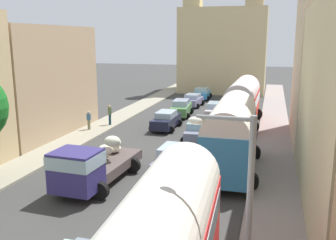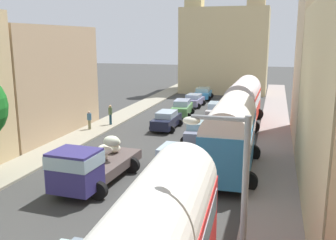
# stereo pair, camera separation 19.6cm
# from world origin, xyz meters

# --- Properties ---
(ground_plane) EXTENTS (154.00, 154.00, 0.00)m
(ground_plane) POSITION_xyz_m (0.00, 27.00, 0.00)
(ground_plane) COLOR #3A3A38
(sidewalk_left) EXTENTS (2.50, 70.00, 0.14)m
(sidewalk_left) POSITION_xyz_m (-7.25, 27.00, 0.07)
(sidewalk_left) COLOR gray
(sidewalk_left) RESTS_ON ground
(sidewalk_right) EXTENTS (2.50, 70.00, 0.14)m
(sidewalk_right) POSITION_xyz_m (7.25, 27.00, 0.07)
(sidewalk_right) COLOR gray
(sidewalk_right) RESTS_ON ground
(building_left_2) EXTENTS (5.09, 11.27, 8.48)m
(building_left_2) POSITION_xyz_m (-11.04, 24.41, 4.24)
(building_left_2) COLOR tan
(building_left_2) RESTS_ON ground
(distant_church) EXTENTS (11.71, 7.93, 18.34)m
(distant_church) POSITION_xyz_m (-0.00, 52.76, 6.35)
(distant_church) COLOR #C9B481
(distant_church) RESTS_ON ground
(parked_bus_1) EXTENTS (3.44, 8.12, 4.24)m
(parked_bus_1) POSITION_xyz_m (4.80, 19.64, 2.34)
(parked_bus_1) COLOR teal
(parked_bus_1) RESTS_ON ground
(parked_bus_2) EXTENTS (3.39, 8.89, 4.03)m
(parked_bus_2) POSITION_xyz_m (4.46, 32.23, 2.22)
(parked_bus_2) COLOR red
(parked_bus_2) RESTS_ON ground
(cargo_truck_0) EXTENTS (3.25, 6.60, 2.41)m
(cargo_truck_0) POSITION_xyz_m (-1.79, 15.42, 1.25)
(cargo_truck_0) COLOR navy
(cargo_truck_0) RESTS_ON ground
(car_0) EXTENTS (2.21, 4.21, 1.53)m
(car_0) POSITION_xyz_m (-1.60, 28.75, 0.78)
(car_0) COLOR #191C31
(car_0) RESTS_ON ground
(car_1) EXTENTS (2.35, 4.26, 1.64)m
(car_1) POSITION_xyz_m (-1.60, 34.25, 0.82)
(car_1) COLOR #558F4C
(car_1) RESTS_ON ground
(car_2) EXTENTS (2.36, 3.76, 1.42)m
(car_2) POSITION_xyz_m (-1.60, 39.75, 0.73)
(car_2) COLOR gray
(car_2) RESTS_ON ground
(car_3) EXTENTS (2.49, 4.11, 1.46)m
(car_3) POSITION_xyz_m (-1.60, 45.25, 0.74)
(car_3) COLOR #368DCC
(car_3) RESTS_ON ground
(car_5) EXTENTS (2.25, 3.92, 1.56)m
(car_5) POSITION_xyz_m (1.65, 18.72, 0.77)
(car_5) COLOR gray
(car_5) RESTS_ON ground
(car_6) EXTENTS (2.33, 3.98, 1.47)m
(car_6) POSITION_xyz_m (1.65, 25.81, 0.75)
(car_6) COLOR gray
(car_6) RESTS_ON ground
(car_7) EXTENTS (2.47, 4.11, 1.53)m
(car_7) POSITION_xyz_m (1.85, 34.21, 0.78)
(car_7) COLOR silver
(car_7) RESTS_ON ground
(pedestrian_0) EXTENTS (0.51, 0.51, 1.67)m
(pedestrian_0) POSITION_xyz_m (-7.57, 26.38, 0.95)
(pedestrian_0) COLOR #75724F
(pedestrian_0) RESTS_ON ground
(pedestrian_3) EXTENTS (0.42, 0.42, 1.88)m
(pedestrian_3) POSITION_xyz_m (-6.61, 28.44, 1.09)
(pedestrian_3) COLOR #173548
(pedestrian_3) RESTS_ON ground
(streetlamp_near) EXTENTS (1.66, 0.28, 5.82)m
(streetlamp_near) POSITION_xyz_m (6.26, 7.58, 3.51)
(streetlamp_near) COLOR gray
(streetlamp_near) RESTS_ON ground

